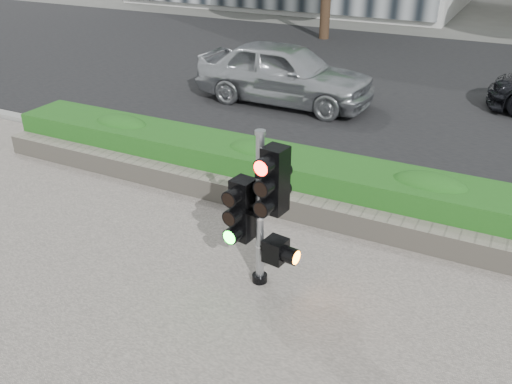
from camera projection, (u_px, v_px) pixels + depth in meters
ground at (254, 294)px, 6.54m from camera, size 120.00×120.00×0.00m
road at (423, 85)px, 14.47m from camera, size 60.00×13.00×0.02m
curb at (339, 185)px, 9.01m from camera, size 60.00×0.25×0.12m
stone_wall at (312, 211)px, 7.95m from camera, size 12.00×0.32×0.34m
hedge at (328, 183)px, 8.39m from camera, size 12.00×1.00×0.68m
traffic_signal at (263, 203)px, 6.22m from camera, size 0.71×0.55×1.99m
car_silver at (285, 73)px, 12.77m from camera, size 4.28×1.79×1.45m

